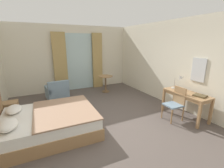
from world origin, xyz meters
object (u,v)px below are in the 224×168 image
at_px(bed, 47,122).
at_px(round_cafe_table, 106,80).
at_px(desk_chair, 176,102).
at_px(writing_desk, 186,96).
at_px(closed_book, 200,96).
at_px(desk_lamp, 179,79).
at_px(nightstand, 9,110).
at_px(armchair_by_window, 57,92).

xyz_separation_m(bed, round_cafe_table, (2.56, 2.29, 0.23)).
relative_size(bed, desk_chair, 2.38).
relative_size(bed, writing_desk, 1.74).
xyz_separation_m(bed, closed_book, (3.64, -1.25, 0.47)).
xyz_separation_m(writing_desk, desk_chair, (-0.35, 0.04, -0.13)).
relative_size(desk_chair, desk_lamp, 2.01).
xyz_separation_m(nightstand, closed_book, (4.54, -2.55, 0.52)).
xyz_separation_m(desk_chair, round_cafe_table, (-0.69, 3.13, 0.01)).
bearing_deg(closed_book, nightstand, 138.09).
bearing_deg(desk_chair, armchair_by_window, 132.80).
height_order(nightstand, closed_book, closed_book).
distance_m(writing_desk, round_cafe_table, 3.34).
distance_m(writing_desk, armchair_by_window, 4.28).
relative_size(armchair_by_window, round_cafe_table, 1.13).
bearing_deg(round_cafe_table, nightstand, -164.21).
distance_m(nightstand, round_cafe_table, 3.61).
relative_size(bed, round_cafe_table, 3.09).
distance_m(bed, round_cafe_table, 3.44).
bearing_deg(bed, armchair_by_window, 75.63).
distance_m(nightstand, writing_desk, 5.02).
bearing_deg(bed, desk_lamp, -7.54).
height_order(desk_chair, desk_lamp, desk_lamp).
relative_size(nightstand, armchair_by_window, 0.64).
bearing_deg(nightstand, closed_book, -29.37).
distance_m(desk_chair, closed_book, 0.61).
bearing_deg(round_cafe_table, writing_desk, -71.93).
bearing_deg(desk_lamp, desk_chair, -142.04).
height_order(writing_desk, round_cafe_table, writing_desk).
xyz_separation_m(armchair_by_window, round_cafe_table, (2.03, 0.20, 0.19)).
distance_m(armchair_by_window, round_cafe_table, 2.05).
bearing_deg(closed_book, armchair_by_window, 120.39).
height_order(desk_lamp, round_cafe_table, desk_lamp).
xyz_separation_m(nightstand, writing_desk, (4.50, -2.19, 0.40)).
distance_m(writing_desk, closed_book, 0.38).
height_order(closed_book, armchair_by_window, armchair_by_window).
bearing_deg(writing_desk, nightstand, 154.04).
relative_size(desk_lamp, closed_book, 1.57).
bearing_deg(armchair_by_window, nightstand, -151.49).
distance_m(bed, nightstand, 1.59).
relative_size(writing_desk, armchair_by_window, 1.57).
bearing_deg(writing_desk, closed_book, -83.68).
xyz_separation_m(nightstand, round_cafe_table, (3.47, 0.98, 0.28)).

